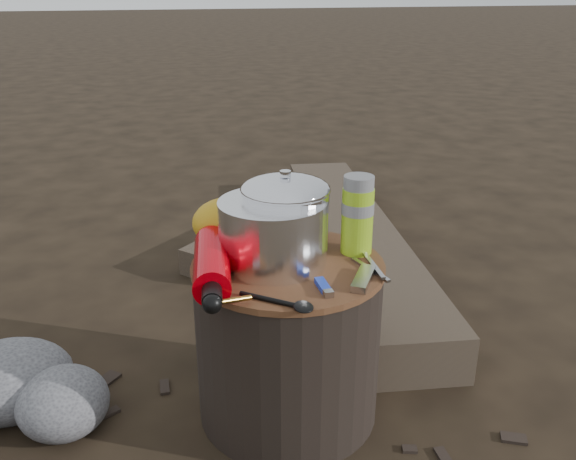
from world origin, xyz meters
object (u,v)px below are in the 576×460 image
object	(u,v)px
thermos	(357,215)
travel_mug	(307,212)
log_main	(353,240)
camping_pot	(285,217)
fuel_bottle	(212,264)
stump	(288,340)

from	to	relation	value
thermos	travel_mug	world-z (taller)	thermos
travel_mug	log_main	bearing A→B (deg)	55.76
travel_mug	camping_pot	bearing A→B (deg)	-128.73
log_main	travel_mug	world-z (taller)	travel_mug
thermos	travel_mug	bearing A→B (deg)	116.63
thermos	fuel_bottle	bearing A→B (deg)	-173.50
fuel_bottle	stump	bearing A→B (deg)	20.92
fuel_bottle	thermos	bearing A→B (deg)	18.29
fuel_bottle	travel_mug	xyz separation A→B (m)	(0.28, 0.18, 0.02)
log_main	thermos	world-z (taller)	thermos
stump	log_main	xyz separation A→B (m)	(0.53, 0.79, -0.13)
log_main	travel_mug	xyz separation A→B (m)	(-0.43, -0.63, 0.39)
camping_pot	log_main	bearing A→B (deg)	55.01
stump	fuel_bottle	bearing A→B (deg)	-170.88
log_main	fuel_bottle	world-z (taller)	fuel_bottle
thermos	travel_mug	size ratio (longest dim) A/B	1.57
stump	log_main	size ratio (longest dim) A/B	0.26
travel_mug	stump	bearing A→B (deg)	-123.32
fuel_bottle	travel_mug	distance (m)	0.33
stump	travel_mug	bearing A→B (deg)	56.68
stump	travel_mug	distance (m)	0.32
camping_pot	thermos	xyz separation A→B (m)	(0.17, -0.02, -0.01)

